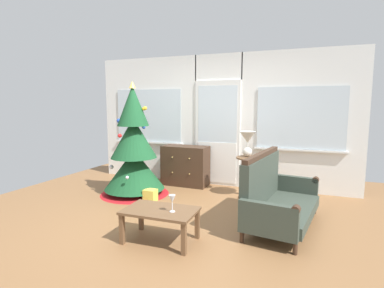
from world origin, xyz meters
name	(u,v)px	position (x,y,z in m)	size (l,w,h in m)	color
ground_plane	(174,220)	(0.00, 0.00, 0.00)	(6.76, 6.76, 0.00)	brown
back_wall_with_door	(218,120)	(0.00, 2.08, 1.28)	(5.20, 0.14, 2.55)	white
christmas_tree	(134,154)	(-1.19, 0.89, 0.72)	(1.21, 1.21, 1.99)	#4C331E
dresser_cabinet	(185,166)	(-0.57, 1.79, 0.39)	(0.91, 0.46, 0.78)	#3D281C
settee_sofa	(275,197)	(1.31, 0.34, 0.38)	(0.91, 1.62, 0.96)	#3D281C
side_table	(250,169)	(0.75, 1.50, 0.49)	(0.50, 0.48, 0.69)	brown
table_lamp	(248,140)	(0.69, 1.54, 0.97)	(0.28, 0.28, 0.44)	silver
coffee_table	(160,214)	(0.12, -0.65, 0.33)	(0.85, 0.54, 0.38)	brown
wine_glass	(172,200)	(0.29, -0.67, 0.53)	(0.08, 0.08, 0.20)	silver
gift_box	(150,195)	(-0.72, 0.62, 0.10)	(0.20, 0.18, 0.20)	#D8C64C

